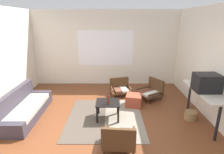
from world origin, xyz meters
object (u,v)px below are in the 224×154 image
at_px(armchair_corner, 152,91).
at_px(ottoman_orange, 134,100).
at_px(coffee_table, 109,106).
at_px(wicker_basket, 191,115).
at_px(armchair_by_window, 121,88).
at_px(console_shelf, 204,94).
at_px(crt_television, 207,83).
at_px(couch, 25,108).
at_px(glass_bottle, 109,99).
at_px(clay_vase, 198,80).
at_px(armchair_striped_foreground, 120,139).

xyz_separation_m(armchair_corner, ottoman_orange, (-0.61, -0.54, -0.09)).
height_order(coffee_table, wicker_basket, coffee_table).
bearing_deg(wicker_basket, armchair_by_window, 136.59).
distance_m(console_shelf, crt_television, 0.29).
xyz_separation_m(couch, armchair_by_window, (2.48, 1.44, 0.02)).
xyz_separation_m(armchair_corner, crt_television, (0.87, -1.47, 0.77)).
xyz_separation_m(armchair_by_window, glass_bottle, (-0.36, -1.62, 0.32)).
xyz_separation_m(clay_vase, glass_bottle, (-2.19, -0.29, -0.39)).
xyz_separation_m(coffee_table, console_shelf, (2.20, -0.19, 0.39)).
distance_m(glass_bottle, wicker_basket, 2.08).
relative_size(coffee_table, clay_vase, 1.98).
bearing_deg(armchair_corner, crt_television, -59.38).
xyz_separation_m(console_shelf, clay_vase, (0.00, 0.39, 0.21)).
bearing_deg(armchair_striped_foreground, crt_television, 25.98).
bearing_deg(couch, crt_television, -4.48).
distance_m(armchair_corner, crt_television, 1.87).
xyz_separation_m(armchair_by_window, clay_vase, (1.83, -1.33, 0.71)).
height_order(armchair_by_window, wicker_basket, armchair_by_window).
bearing_deg(couch, wicker_basket, -1.98).
xyz_separation_m(armchair_striped_foreground, console_shelf, (1.97, 1.01, 0.47)).
relative_size(couch, armchair_striped_foreground, 2.93).
bearing_deg(ottoman_orange, crt_television, -32.22).
height_order(couch, console_shelf, console_shelf).
xyz_separation_m(armchair_by_window, console_shelf, (1.83, -1.72, 0.50)).
distance_m(armchair_striped_foreground, armchair_corner, 2.66).
height_order(ottoman_orange, crt_television, crt_television).
relative_size(couch, armchair_corner, 2.31).
bearing_deg(crt_television, console_shelf, 86.75).
xyz_separation_m(coffee_table, wicker_basket, (2.04, -0.05, -0.24)).
distance_m(coffee_table, armchair_corner, 1.80).
bearing_deg(coffee_table, crt_television, -6.41).
distance_m(armchair_striped_foreground, glass_bottle, 1.17).
distance_m(armchair_corner, glass_bottle, 1.88).
xyz_separation_m(crt_television, clay_vase, (0.00, 0.44, -0.08)).
bearing_deg(armchair_striped_foreground, coffee_table, 100.80).
bearing_deg(armchair_by_window, coffee_table, -103.52).
bearing_deg(armchair_corner, glass_bottle, -135.05).
xyz_separation_m(armchair_by_window, armchair_striped_foreground, (-0.14, -2.73, 0.03)).
relative_size(ottoman_orange, wicker_basket, 1.46).
distance_m(armchair_corner, ottoman_orange, 0.82).
relative_size(crt_television, wicker_basket, 1.78).
bearing_deg(couch, armchair_striped_foreground, -28.90).
relative_size(armchair_by_window, wicker_basket, 2.45).
bearing_deg(armchair_by_window, glass_bottle, -102.42).
bearing_deg(crt_television, armchair_corner, 120.62).
bearing_deg(console_shelf, clay_vase, 90.00).
height_order(couch, coffee_table, couch).
bearing_deg(clay_vase, couch, -178.59).
xyz_separation_m(ottoman_orange, glass_bottle, (-0.71, -0.78, 0.39)).
relative_size(armchair_by_window, ottoman_orange, 1.68).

